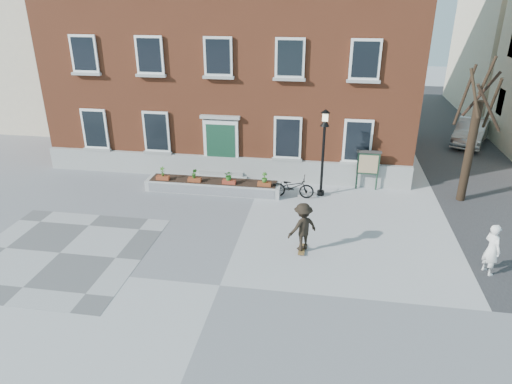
% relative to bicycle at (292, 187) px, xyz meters
% --- Properties ---
extents(ground, '(100.00, 100.00, 0.00)m').
position_rel_bicycle_xyz_m(ground, '(-1.63, -7.09, -0.50)').
color(ground, '#A1A1A3').
rests_on(ground, ground).
extents(checker_patch, '(6.00, 6.00, 0.01)m').
position_rel_bicycle_xyz_m(checker_patch, '(-7.63, -6.09, -0.50)').
color(checker_patch, '#545457').
rests_on(checker_patch, ground).
extents(distant_building, '(10.00, 12.00, 13.00)m').
position_rel_bicycle_xyz_m(distant_building, '(-19.63, 12.91, 6.00)').
color(distant_building, beige).
rests_on(distant_building, ground).
extents(bicycle, '(1.92, 0.67, 1.01)m').
position_rel_bicycle_xyz_m(bicycle, '(0.00, 0.00, 0.00)').
color(bicycle, black).
rests_on(bicycle, ground).
extents(parked_car, '(3.20, 4.84, 1.51)m').
position_rel_bicycle_xyz_m(parked_car, '(9.94, 9.70, 0.25)').
color(parked_car, '#ABADB0').
rests_on(parked_car, ground).
extents(bystander, '(0.64, 0.75, 1.75)m').
position_rel_bicycle_xyz_m(bystander, '(6.80, -5.00, 0.37)').
color(bystander, white).
rests_on(bystander, ground).
extents(brick_building, '(18.40, 10.85, 12.60)m').
position_rel_bicycle_xyz_m(brick_building, '(-3.63, 6.88, 5.80)').
color(brick_building, brown).
rests_on(brick_building, ground).
extents(planter_assembly, '(6.20, 1.12, 1.15)m').
position_rel_bicycle_xyz_m(planter_assembly, '(-3.62, 0.08, -0.20)').
color(planter_assembly, '#BAB9B5').
rests_on(planter_assembly, ground).
extents(bare_tree, '(1.83, 1.83, 6.16)m').
position_rel_bicycle_xyz_m(bare_tree, '(7.38, 0.92, 2.29)').
color(bare_tree, black).
rests_on(bare_tree, ground).
extents(lamp_post, '(0.40, 0.40, 3.93)m').
position_rel_bicycle_xyz_m(lamp_post, '(1.25, 0.46, 2.04)').
color(lamp_post, black).
rests_on(lamp_post, ground).
extents(notice_board, '(1.10, 0.16, 1.87)m').
position_rel_bicycle_xyz_m(notice_board, '(3.31, 1.47, 0.76)').
color(notice_board, '#1A3524').
rests_on(notice_board, ground).
extents(skateboarder, '(1.29, 1.21, 1.83)m').
position_rel_bicycle_xyz_m(skateboarder, '(0.75, -4.57, 0.45)').
color(skateboarder, brown).
rests_on(skateboarder, ground).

